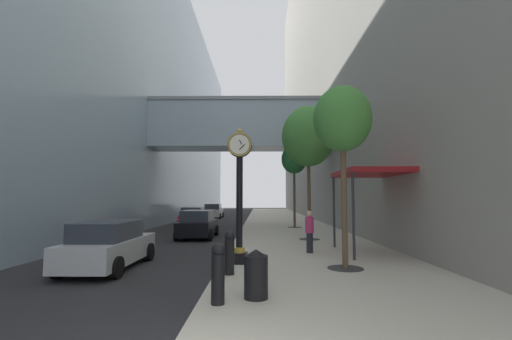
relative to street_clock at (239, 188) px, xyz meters
name	(u,v)px	position (x,y,z in m)	size (l,w,h in m)	color
ground_plane	(245,225)	(-0.62, 19.12, -2.65)	(110.00, 110.00, 0.00)	#262628
sidewalk_right	(282,222)	(2.86, 22.12, -2.58)	(6.96, 80.00, 0.14)	beige
building_block_left	(133,91)	(-12.05, 22.06, 10.42)	(23.30, 80.00, 26.22)	#849EB2
building_block_right	(359,22)	(10.84, 22.12, 17.53)	(9.00, 80.00, 40.36)	gray
street_clock	(239,188)	(0.00, 0.00, 0.00)	(0.84, 0.55, 4.57)	black
bollard_nearest	(218,272)	(-0.18, -4.48, -1.86)	(0.29, 0.29, 1.23)	black
bollard_second	(230,252)	(-0.18, -1.72, -1.86)	(0.29, 0.29, 1.23)	black
street_tree_near	(342,121)	(3.34, -0.85, 2.14)	(1.84, 1.84, 5.77)	#333335
street_tree_mid_near	(308,137)	(3.34, 6.81, 3.00)	(2.86, 2.86, 7.17)	#333335
street_tree_mid_far	(294,160)	(3.34, 14.48, 2.58)	(1.92, 1.92, 6.26)	#333335
trash_bin	(256,273)	(0.60, -4.07, -1.97)	(0.53, 0.53, 1.05)	black
pedestrian_walking	(310,230)	(2.69, 2.29, -1.63)	(0.47, 0.47, 1.66)	#23232D
storefront_awning	(368,174)	(5.10, 2.25, 0.63)	(2.40, 3.60, 3.30)	maroon
car_red_near	(193,217)	(-4.66, 16.28, -1.87)	(2.07, 4.27, 1.61)	#AD191E
car_silver_mid	(109,245)	(-4.28, -0.26, -1.89)	(1.92, 4.33, 1.55)	#B7BABF
car_black_far	(198,225)	(-2.91, 8.54, -1.86)	(2.06, 4.11, 1.62)	black
car_white_trailing	(213,211)	(-4.70, 28.88, -1.84)	(2.10, 4.58, 1.67)	silver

